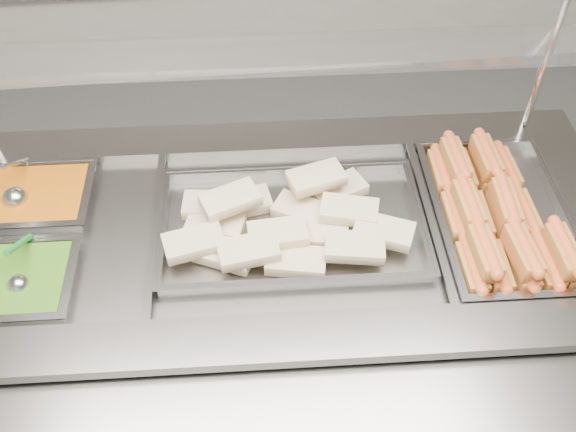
{
  "coord_description": "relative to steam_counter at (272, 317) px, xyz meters",
  "views": [
    {
      "loc": [
        -0.2,
        -0.9,
        2.39
      ],
      "look_at": [
        -0.06,
        0.34,
        1.02
      ],
      "focal_mm": 40.0,
      "sensor_mm": 36.0,
      "label": 1
    }
  ],
  "objects": [
    {
      "name": "sneeze_guard",
      "position": [
        0.01,
        0.24,
        0.9
      ],
      "size": [
        1.84,
        0.41,
        0.49
      ],
      "color": "silver",
      "rests_on": "steam_counter"
    },
    {
      "name": "pan_beans",
      "position": [
        -0.71,
        0.19,
        0.45
      ],
      "size": [
        0.34,
        0.28,
        0.11
      ],
      "color": "gray",
      "rests_on": "steam_counter"
    },
    {
      "name": "pan_peas",
      "position": [
        -0.72,
        -0.13,
        0.45
      ],
      "size": [
        0.34,
        0.28,
        0.11
      ],
      "color": "gray",
      "rests_on": "steam_counter"
    },
    {
      "name": "pan_hotdogs",
      "position": [
        0.69,
        -0.03,
        0.45
      ],
      "size": [
        0.4,
        0.63,
        0.11
      ],
      "color": "gray",
      "rests_on": "steam_counter"
    },
    {
      "name": "tray_rail",
      "position": [
        -0.03,
        -0.57,
        0.44
      ],
      "size": [
        2.0,
        0.51,
        0.06
      ],
      "color": "gray",
      "rests_on": "steam_counter"
    },
    {
      "name": "pan_wraps",
      "position": [
        0.07,
        -0.0,
        0.47
      ],
      "size": [
        0.77,
        0.48,
        0.08
      ],
      "color": "gray",
      "rests_on": "steam_counter"
    },
    {
      "name": "hotdogs_in_buns",
      "position": [
        0.66,
        -0.05,
        0.51
      ],
      "size": [
        0.34,
        0.58,
        0.13
      ],
      "color": "#A06B21",
      "rests_on": "pan_hotdogs"
    },
    {
      "name": "serving_spoon",
      "position": [
        -0.69,
        -0.13,
        0.51
      ],
      "size": [
        0.06,
        0.2,
        0.16
      ],
      "color": "#AEAEB3",
      "rests_on": "pan_peas"
    },
    {
      "name": "steam_counter",
      "position": [
        0.0,
        0.0,
        0.0
      ],
      "size": [
        2.12,
        1.02,
        1.0
      ],
      "color": "slate",
      "rests_on": "ground"
    },
    {
      "name": "ladle",
      "position": [
        -0.75,
        0.18,
        0.51
      ],
      "size": [
        0.08,
        0.21,
        0.17
      ],
      "color": "#AEAEB3",
      "rests_on": "pan_beans"
    },
    {
      "name": "tortilla_wraps",
      "position": [
        0.04,
        -0.02,
        0.51
      ],
      "size": [
        0.72,
        0.41,
        0.11
      ],
      "color": "beige",
      "rests_on": "pan_wraps"
    }
  ]
}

